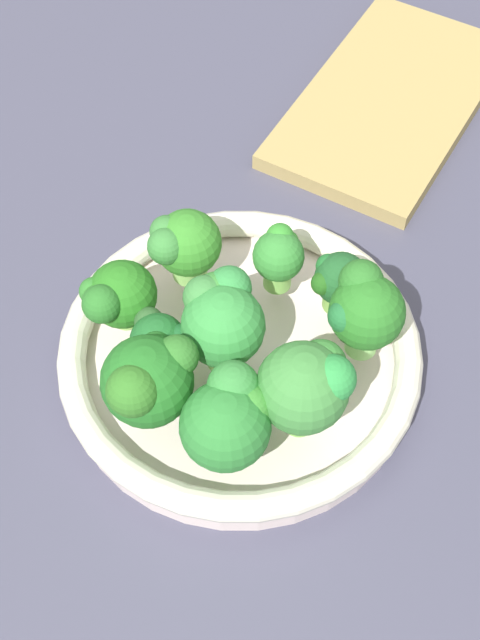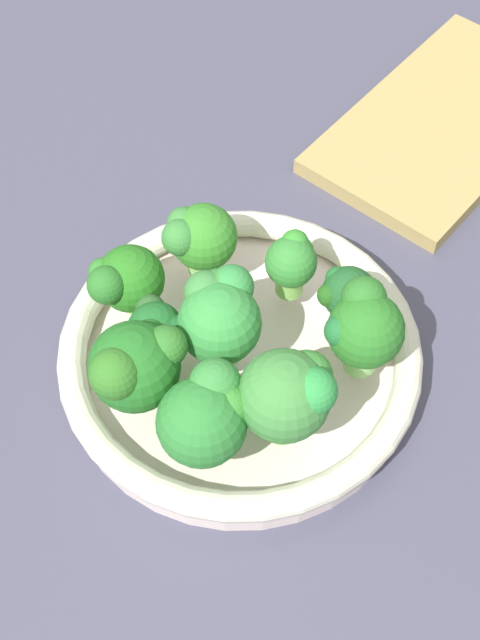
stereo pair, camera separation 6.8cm
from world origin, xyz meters
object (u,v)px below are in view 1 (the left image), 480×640
at_px(broccoli_floret_4, 364,310).
at_px(broccoli_floret_8, 148,381).
at_px(broccoli_floret_1, 117,296).
at_px(broccoli_floret_5, 221,317).
at_px(broccoli_floret_2, 228,419).
at_px(broccoli_floret_3, 338,280).
at_px(broccoli_floret_9, 159,341).
at_px(bowl, 240,357).
at_px(broccoli_floret_6, 309,386).
at_px(broccoli_floret_7, 184,244).
at_px(broccoli_floret_0, 282,256).
at_px(cutting_board, 390,102).

height_order(broccoli_floret_4, broccoli_floret_8, broccoli_floret_8).
bearing_deg(broccoli_floret_1, broccoli_floret_5, 76.12).
relative_size(broccoli_floret_2, broccoli_floret_4, 0.93).
distance_m(broccoli_floret_3, broccoli_floret_9, 0.14).
height_order(broccoli_floret_4, broccoli_floret_9, broccoli_floret_4).
bearing_deg(bowl, broccoli_floret_6, 40.19).
distance_m(broccoli_floret_2, broccoli_floret_6, 0.06).
bearing_deg(broccoli_floret_3, broccoli_floret_6, -9.31).
xyz_separation_m(broccoli_floret_1, broccoli_floret_7, (-0.05, 0.04, 0.00)).
bearing_deg(broccoli_floret_8, broccoli_floret_0, 147.55).
distance_m(broccoli_floret_0, broccoli_floret_5, 0.08).
xyz_separation_m(broccoli_floret_0, broccoli_floret_5, (0.07, -0.04, 0.01)).
relative_size(broccoli_floret_6, cutting_board, 0.29).
bearing_deg(broccoli_floret_7, broccoli_floret_8, -2.93).
xyz_separation_m(bowl, broccoli_floret_5, (0.01, -0.01, 0.07)).
bearing_deg(broccoli_floret_0, broccoli_floret_8, -32.45).
distance_m(broccoli_floret_3, broccoli_floret_6, 0.11).
relative_size(broccoli_floret_0, broccoli_floret_7, 0.86).
bearing_deg(broccoli_floret_0, broccoli_floret_9, -43.87).
distance_m(broccoli_floret_1, broccoli_floret_7, 0.07).
bearing_deg(broccoli_floret_5, broccoli_floret_2, 9.74).
height_order(broccoli_floret_3, broccoli_floret_4, broccoli_floret_4).
bearing_deg(broccoli_floret_5, broccoli_floret_4, 99.87).
height_order(broccoli_floret_1, broccoli_floret_6, broccoli_floret_6).
relative_size(broccoli_floret_0, broccoli_floret_5, 0.72).
bearing_deg(broccoli_floret_9, broccoli_floret_6, 70.64).
relative_size(broccoli_floret_6, broccoli_floret_7, 1.26).
height_order(bowl, broccoli_floret_3, broccoli_floret_3).
relative_size(broccoli_floret_7, cutting_board, 0.23).
bearing_deg(broccoli_floret_0, broccoli_floret_1, -66.29).
distance_m(broccoli_floret_0, broccoli_floret_6, 0.13).
bearing_deg(broccoli_floret_8, broccoli_floret_7, 177.07).
relative_size(broccoli_floret_1, broccoli_floret_7, 0.94).
bearing_deg(bowl, cutting_board, 160.03).
height_order(broccoli_floret_2, broccoli_floret_9, broccoli_floret_2).
bearing_deg(bowl, broccoli_floret_8, -39.56).
height_order(broccoli_floret_0, cutting_board, broccoli_floret_0).
height_order(broccoli_floret_3, broccoli_floret_7, broccoli_floret_7).
height_order(broccoli_floret_8, cutting_board, broccoli_floret_8).
bearing_deg(broccoli_floret_1, broccoli_floret_0, 113.71).
height_order(broccoli_floret_4, broccoli_floret_6, broccoli_floret_6).
height_order(bowl, broccoli_floret_6, broccoli_floret_6).
bearing_deg(cutting_board, broccoli_floret_1, -33.99).
bearing_deg(bowl, broccoli_floret_9, -66.60).
xyz_separation_m(broccoli_floret_0, cutting_board, (-0.26, 0.09, -0.07)).
distance_m(broccoli_floret_0, broccoli_floret_1, 0.13).
bearing_deg(broccoli_floret_5, cutting_board, 158.76).
relative_size(broccoli_floret_4, broccoli_floret_8, 0.97).
xyz_separation_m(broccoli_floret_3, broccoli_floret_4, (0.04, 0.02, 0.02)).
relative_size(bowl, broccoli_floret_1, 4.65).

